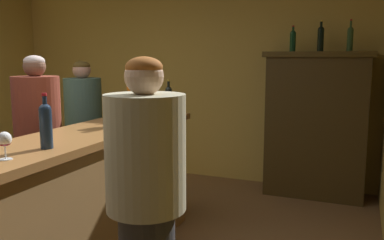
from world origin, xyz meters
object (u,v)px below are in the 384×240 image
wine_bottle_merlot (46,124)px  display_bottle_midleft (321,38)px  wine_bottle_pinot (134,104)px  patron_tall (84,127)px  display_cabinet (316,122)px  bartender (146,200)px  display_bottle_center (350,38)px  display_bottle_left (293,40)px  flower_arrangement (135,100)px  wine_glass_front (4,141)px  wine_glass_spare (114,112)px  patron_in_navy (39,144)px  cheese_plate (138,114)px  bar_counter (78,208)px  wine_bottle_malbec (169,99)px

wine_bottle_merlot → display_bottle_midleft: bearing=67.3°
wine_bottle_pinot → wine_bottle_merlot: 1.16m
wine_bottle_merlot → patron_tall: (-1.05, 1.71, -0.36)m
display_cabinet → patron_tall: size_ratio=1.07×
patron_tall → wine_bottle_merlot: bearing=0.3°
bartender → display_bottle_center: bearing=-119.0°
display_bottle_midleft → display_bottle_left: bearing=-180.0°
display_cabinet → flower_arrangement: (-1.19, -1.89, 0.38)m
patron_tall → display_cabinet: bearing=86.2°
wine_bottle_pinot → wine_glass_front: size_ratio=2.11×
display_bottle_left → patron_tall: 2.46m
wine_glass_spare → patron_in_navy: (-0.72, -0.02, -0.30)m
cheese_plate → patron_tall: 0.89m
wine_bottle_pinot → bartender: bartender is taller
bar_counter → display_bottle_center: (1.62, 2.48, 1.23)m
display_bottle_midleft → patron_tall: 2.71m
patron_tall → wine_bottle_malbec: bearing=47.8°
bar_counter → patron_tall: 1.63m
wine_bottle_malbec → flower_arrangement: bearing=-94.9°
wine_glass_front → bartender: bearing=18.1°
patron_in_navy → bartender: size_ratio=1.01×
wine_glass_spare → bartender: size_ratio=0.10×
wine_bottle_malbec → display_bottle_midleft: bearing=50.1°
wine_bottle_malbec → wine_glass_spare: size_ratio=2.00×
wine_bottle_malbec → wine_bottle_pinot: bearing=-114.1°
wine_bottle_pinot → wine_bottle_malbec: (0.15, 0.34, 0.01)m
bar_counter → cheese_plate: size_ratio=16.05×
bar_counter → patron_in_navy: patron_in_navy is taller
wine_bottle_merlot → wine_glass_front: 0.29m
wine_bottle_malbec → wine_glass_spare: (-0.10, -0.72, -0.03)m
wine_bottle_pinot → display_bottle_left: (1.01, 1.72, 0.58)m
wine_bottle_pinot → flower_arrangement: size_ratio=0.75×
patron_in_navy → wine_glass_spare: bearing=16.1°
display_cabinet → wine_bottle_pinot: (-1.30, -1.72, 0.33)m
wine_bottle_malbec → patron_tall: bearing=169.0°
display_cabinet → wine_glass_front: display_cabinet is taller
flower_arrangement → display_bottle_left: 2.16m
wine_bottle_malbec → wine_bottle_merlot: bearing=-91.8°
cheese_plate → wine_bottle_pinot: bearing=-66.0°
bartender → display_cabinet: bearing=-113.4°
flower_arrangement → cheese_plate: bearing=117.7°
flower_arrangement → patron_in_navy: bearing=-163.4°
bar_counter → display_cabinet: (1.31, 2.48, 0.32)m
bar_counter → bartender: size_ratio=1.67×
display_bottle_left → patron_tall: size_ratio=0.19×
wine_bottle_merlot → display_bottle_center: display_bottle_center is taller
wine_bottle_malbec → patron_tall: patron_tall is taller
display_cabinet → display_bottle_left: 0.94m
display_bottle_center → bar_counter: bearing=-123.2°
cheese_plate → patron_in_navy: (-0.54, -0.68, -0.19)m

